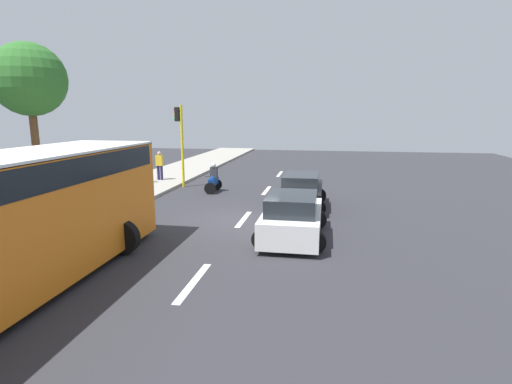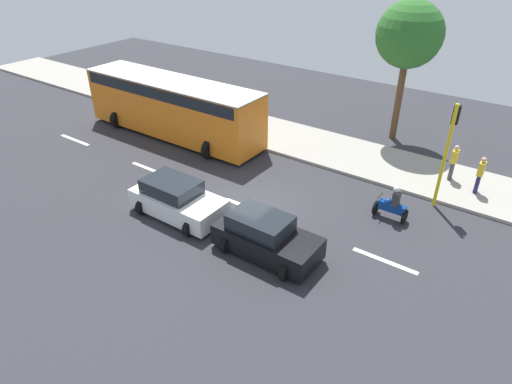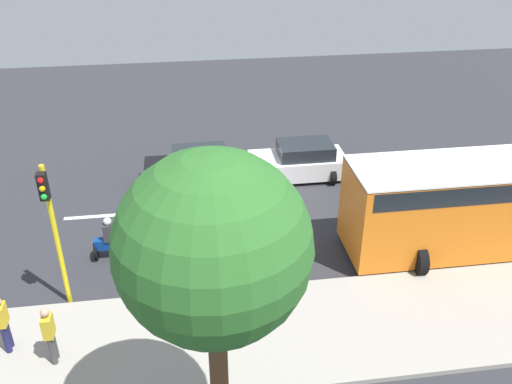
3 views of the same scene
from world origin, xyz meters
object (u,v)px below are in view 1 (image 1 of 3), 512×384
Objects in this scene: pedestrian_by_tree at (160,165)px; street_tree_south at (29,81)px; traffic_light_corner at (180,134)px; motorcycle at (213,180)px; car_black at (301,192)px; car_white at (292,218)px; pedestrian_near_signal at (141,167)px.

street_tree_south is (3.92, 5.24, 4.48)m from pedestrian_by_tree.
motorcycle is at bearing 152.15° from traffic_light_corner.
car_white is at bearing 89.92° from car_black.
traffic_light_corner is (-1.81, 1.21, 1.87)m from pedestrian_by_tree.
pedestrian_by_tree is at bearing -47.71° from car_white.
motorcycle is at bearing 149.31° from pedestrian_by_tree.
street_tree_south reaches higher than pedestrian_near_signal.
motorcycle is 0.34× the size of traffic_light_corner.
street_tree_south reaches higher than traffic_light_corner.
street_tree_south is at bearing 20.04° from motorcycle.
traffic_light_corner reaches higher than pedestrian_by_tree.
street_tree_south is (3.34, 3.99, 4.48)m from pedestrian_near_signal.
car_black is 10.18m from pedestrian_by_tree.
traffic_light_corner is (-2.39, -0.04, 1.87)m from pedestrian_near_signal.
pedestrian_by_tree is at bearing -33.88° from traffic_light_corner.
car_black is at bearing 156.81° from pedestrian_near_signal.
traffic_light_corner reaches higher than pedestrian_near_signal.
car_white is at bearing 138.13° from pedestrian_near_signal.
pedestrian_by_tree is (8.72, -5.23, 0.35)m from car_black.
pedestrian_by_tree is 7.93m from street_tree_south.
pedestrian_by_tree is 0.38× the size of traffic_light_corner.
street_tree_south is (12.64, 0.00, 4.83)m from car_black.
motorcycle is 4.70m from pedestrian_near_signal.
street_tree_south is (7.89, 2.88, 4.90)m from motorcycle.
traffic_light_corner reaches higher than car_white.
pedestrian_near_signal is (4.55, -1.11, 0.42)m from motorcycle.
car_white is 4.35m from car_black.
motorcycle is 0.91× the size of pedestrian_by_tree.
pedestrian_near_signal is 6.87m from street_tree_south.
pedestrian_near_signal reaches higher than car_black.
car_white is at bearing 161.03° from street_tree_south.
car_black is at bearing 148.80° from motorcycle.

